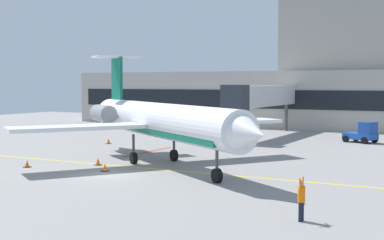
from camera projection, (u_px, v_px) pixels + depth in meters
The scene contains 11 objects.
ground at pixel (107, 176), 36.86m from camera, with size 120.00×120.00×0.11m.
terminal_building at pixel (327, 82), 75.69m from camera, with size 71.13×12.09×18.56m.
jet_bridge_west at pixel (262, 97), 62.88m from camera, with size 2.40×19.05×5.97m.
regional_jet at pixel (157, 120), 41.88m from camera, with size 24.31×19.69×8.57m.
baggage_tug at pixel (363, 133), 56.71m from camera, with size 3.64×3.07×2.17m.
fuel_tank at pixel (207, 122), 67.27m from camera, with size 6.93×2.09×2.37m.
marshaller at pixel (301, 199), 24.50m from camera, with size 0.34×0.83×1.98m.
safety_cone_alpha at pixel (109, 141), 55.75m from camera, with size 0.47×0.47×0.55m.
safety_cone_bravo at pixel (105, 168), 38.46m from camera, with size 0.47×0.47×0.55m.
safety_cone_charlie at pixel (27, 164), 40.25m from camera, with size 0.47×0.47×0.55m.
safety_cone_delta at pixel (98, 162), 41.30m from camera, with size 0.47×0.47×0.55m.
Camera 1 is at (22.09, -29.63, 6.17)m, focal length 51.57 mm.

